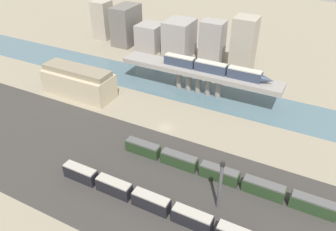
# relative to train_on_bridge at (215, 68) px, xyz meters

# --- Properties ---
(ground_plane) EXTENTS (400.00, 400.00, 0.00)m
(ground_plane) POSITION_rel_train_on_bridge_xyz_m (-6.13, -27.36, -11.58)
(ground_plane) COLOR gray
(railbed_yard) EXTENTS (280.00, 42.00, 0.01)m
(railbed_yard) POSITION_rel_train_on_bridge_xyz_m (-6.13, -51.36, -11.58)
(railbed_yard) COLOR #33302D
(railbed_yard) RESTS_ON ground
(river_water) EXTENTS (320.00, 20.36, 0.01)m
(river_water) POSITION_rel_train_on_bridge_xyz_m (-6.13, 0.00, -11.58)
(river_water) COLOR #47606B
(river_water) RESTS_ON ground
(bridge) EXTENTS (63.09, 8.65, 9.71)m
(bridge) POSITION_rel_train_on_bridge_xyz_m (-6.13, 0.00, -3.68)
(bridge) COLOR gray
(bridge) RESTS_ON ground
(train_on_bridge) EXTENTS (41.97, 3.15, 3.85)m
(train_on_bridge) POSITION_rel_train_on_bridge_xyz_m (0.00, 0.00, 0.00)
(train_on_bridge) COLOR #2D384C
(train_on_bridge) RESTS_ON bridge
(train_yard_near) EXTENTS (56.53, 2.89, 4.08)m
(train_yard_near) POSITION_rel_train_on_bridge_xyz_m (7.45, -58.97, -9.58)
(train_yard_near) COLOR black
(train_yard_near) RESTS_ON ground
(train_yard_mid) EXTENTS (61.99, 2.93, 3.85)m
(train_yard_mid) POSITION_rel_train_on_bridge_xyz_m (18.96, -41.95, -9.69)
(train_yard_mid) COLOR #23381E
(train_yard_mid) RESTS_ON ground
(warehouse_building) EXTENTS (27.80, 10.85, 11.37)m
(warehouse_building) POSITION_rel_train_on_bridge_xyz_m (-45.93, -22.64, -6.18)
(warehouse_building) COLOR tan
(warehouse_building) RESTS_ON ground
(signal_tower) EXTENTS (1.00, 0.80, 14.57)m
(signal_tower) POSITION_rel_train_on_bridge_xyz_m (20.76, -51.35, -4.24)
(signal_tower) COLOR #4C4C51
(signal_tower) RESTS_ON ground
(city_block_far_left) EXTENTS (8.64, 8.63, 19.75)m
(city_block_far_left) POSITION_rel_train_on_bridge_xyz_m (-75.33, 32.76, -1.71)
(city_block_far_left) COLOR gray
(city_block_far_left) RESTS_ON ground
(city_block_left) EXTENTS (10.02, 15.68, 19.57)m
(city_block_left) POSITION_rel_train_on_bridge_xyz_m (-59.56, 31.50, -1.80)
(city_block_left) COLOR #605B56
(city_block_left) RESTS_ON ground
(city_block_center) EXTENTS (11.49, 12.27, 12.99)m
(city_block_center) POSITION_rel_train_on_bridge_xyz_m (-44.49, 29.82, -5.09)
(city_block_center) COLOR gray
(city_block_center) RESTS_ON ground
(city_block_right) EXTENTS (12.26, 14.37, 17.05)m
(city_block_right) POSITION_rel_train_on_bridge_xyz_m (-28.53, 29.65, -3.06)
(city_block_right) COLOR gray
(city_block_right) RESTS_ON ground
(city_block_far_right) EXTENTS (10.48, 8.49, 18.76)m
(city_block_far_right) POSITION_rel_train_on_bridge_xyz_m (-12.44, 30.92, -2.20)
(city_block_far_right) COLOR gray
(city_block_far_right) RESTS_ON ground
(city_block_tall) EXTENTS (9.43, 9.59, 23.99)m
(city_block_tall) POSITION_rel_train_on_bridge_xyz_m (3.27, 25.91, 0.41)
(city_block_tall) COLOR gray
(city_block_tall) RESTS_ON ground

